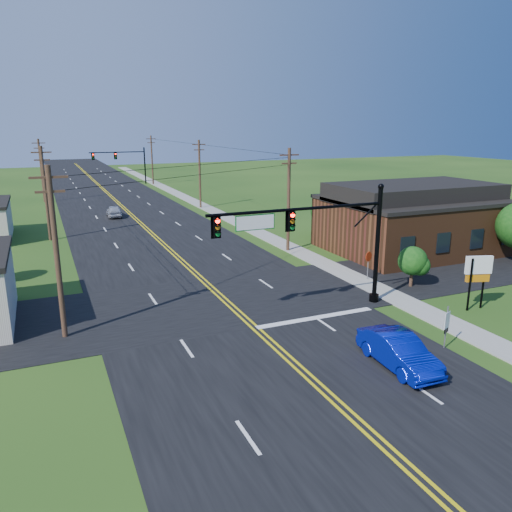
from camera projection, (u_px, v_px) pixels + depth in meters
name	position (u px, v px, depth m)	size (l,w,h in m)	color
ground	(317.00, 389.00, 21.17)	(260.00, 260.00, 0.00)	#1D3F12
road_main	(125.00, 210.00, 65.54)	(16.00, 220.00, 0.04)	black
road_cross	(222.00, 300.00, 31.82)	(70.00, 10.00, 0.04)	black
sidewalk	(226.00, 217.00, 60.69)	(2.00, 160.00, 0.08)	gray
signal_mast_main	(315.00, 235.00, 28.73)	(11.30, 0.60, 7.48)	black
signal_mast_far	(121.00, 160.00, 92.72)	(10.98, 0.60, 7.48)	black
brick_building	(411.00, 224.00, 44.23)	(14.20, 11.20, 4.70)	#532D17
utility_pole_left_a	(56.00, 251.00, 25.19)	(1.80, 0.28, 9.00)	#3C2B1B
utility_pole_left_b	(45.00, 192.00, 47.38)	(1.80, 0.28, 9.00)	#3C2B1B
utility_pole_left_c	(41.00, 169.00, 71.34)	(1.80, 0.28, 9.00)	#3C2B1B
utility_pole_right_a	(289.00, 198.00, 43.26)	(1.80, 0.28, 9.00)	#3C2B1B
utility_pole_right_b	(200.00, 173.00, 66.33)	(1.80, 0.28, 9.00)	#3C2B1B
utility_pole_right_c	(152.00, 159.00, 92.96)	(1.80, 0.28, 9.00)	#3C2B1B
tree_right_back	(325.00, 211.00, 49.73)	(3.00, 3.00, 4.10)	#3C2B1B
shrub_corner	(413.00, 261.00, 34.13)	(2.00, 2.00, 2.86)	#3C2B1B
blue_car	(399.00, 352.00, 22.89)	(1.65, 4.72, 1.56)	#07159F
distant_car	(114.00, 211.00, 60.51)	(1.67, 4.16, 1.42)	silver
route_sign	(447.00, 324.00, 24.70)	(0.53, 0.26, 2.25)	slate
stop_sign	(368.00, 259.00, 35.70)	(0.72, 0.31, 2.13)	slate
pylon_sign	(478.00, 271.00, 29.75)	(1.62, 0.69, 3.34)	black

